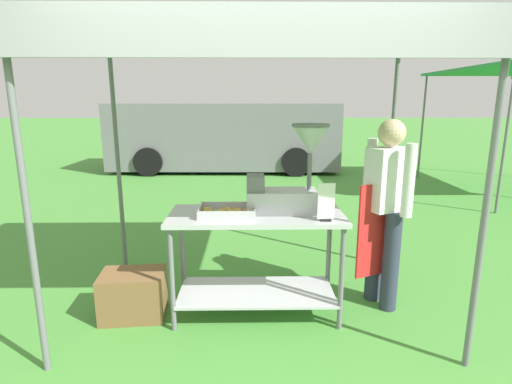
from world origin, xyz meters
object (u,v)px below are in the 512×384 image
stall_canopy (256,44)px  menu_sign (326,205)px  donut_cart (256,244)px  donut_fryer (290,177)px  supply_crate (133,295)px  van_grey (226,136)px  donut_tray (228,212)px  vendor (386,205)px

stall_canopy → menu_sign: 1.31m
stall_canopy → donut_cart: (0.00, -0.10, -1.55)m
donut_cart → donut_fryer: (0.27, 0.05, 0.54)m
menu_sign → donut_cart: bearing=158.5°
donut_fryer → supply_crate: (-1.28, -0.09, -0.96)m
menu_sign → van_grey: 7.57m
stall_canopy → donut_cart: stall_canopy is taller
supply_crate → donut_tray: bearing=0.1°
donut_cart → van_grey: van_grey is taller
menu_sign → donut_tray: bearing=167.4°
stall_canopy → donut_fryer: 1.05m
donut_tray → vendor: 1.33m
donut_tray → van_grey: bearing=93.5°
van_grey → vendor: bearing=-76.1°
donut_fryer → van_grey: (-0.95, 7.22, -0.27)m
vendor → supply_crate: 2.23m
stall_canopy → supply_crate: bearing=-172.3°
menu_sign → van_grey: van_grey is taller
donut_tray → van_grey: (-0.45, 7.31, -0.01)m
stall_canopy → vendor: stall_canopy is taller
donut_cart → vendor: 1.13m
stall_canopy → donut_tray: 1.30m
stall_canopy → donut_cart: size_ratio=2.16×
donut_tray → menu_sign: menu_sign is taller
donut_tray → donut_fryer: donut_fryer is taller
van_grey → menu_sign: bearing=-80.9°
donut_tray → supply_crate: donut_tray is taller
donut_cart → donut_fryer: size_ratio=1.98×
supply_crate → vendor: bearing=4.9°
donut_tray → supply_crate: (-0.79, -0.00, -0.70)m
donut_tray → van_grey: size_ratio=0.08×
donut_tray → vendor: (1.31, 0.18, 0.01)m
supply_crate → van_grey: size_ratio=0.09×
donut_fryer → donut_tray: bearing=-169.6°
donut_fryer → menu_sign: (0.25, -0.26, -0.16)m
stall_canopy → vendor: size_ratio=1.87×
vendor → supply_crate: (-2.10, -0.18, -0.71)m
donut_cart → donut_fryer: bearing=11.3°
donut_tray → supply_crate: 1.06m
donut_tray → donut_fryer: 0.57m
stall_canopy → donut_tray: (-0.23, -0.14, -1.27)m
donut_tray → vendor: size_ratio=0.28×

